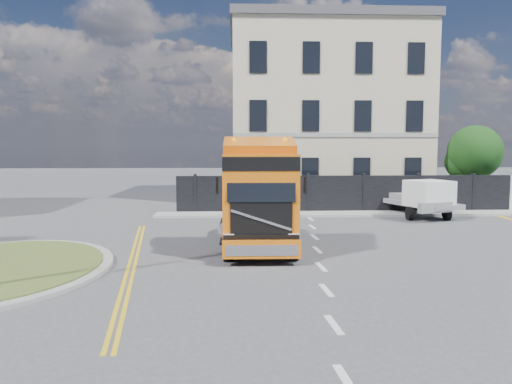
{
  "coord_description": "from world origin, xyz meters",
  "views": [
    {
      "loc": [
        0.08,
        -17.38,
        3.67
      ],
      "look_at": [
        0.92,
        2.09,
        1.8
      ],
      "focal_mm": 35.0,
      "sensor_mm": 36.0,
      "label": 1
    }
  ],
  "objects": [
    {
      "name": "ground",
      "position": [
        0.0,
        0.0,
        0.0
      ],
      "size": [
        120.0,
        120.0,
        0.0
      ],
      "primitive_type": "plane",
      "color": "#424244",
      "rests_on": "ground"
    },
    {
      "name": "hoarding_fence",
      "position": [
        6.55,
        9.0,
        1.0
      ],
      "size": [
        18.8,
        0.25,
        2.0
      ],
      "color": "black",
      "rests_on": "ground"
    },
    {
      "name": "truck",
      "position": [
        0.91,
        -0.53,
        1.7
      ],
      "size": [
        2.45,
        6.35,
        3.79
      ],
      "rotation": [
        0.0,
        0.0,
        -0.01
      ],
      "color": "black",
      "rests_on": "ground"
    },
    {
      "name": "georgian_building",
      "position": [
        6.0,
        16.5,
        5.77
      ],
      "size": [
        12.3,
        10.3,
        12.8
      ],
      "color": "#BAAD94",
      "rests_on": "ground"
    },
    {
      "name": "pavement_far",
      "position": [
        6.0,
        8.1,
        0.06
      ],
      "size": [
        20.0,
        1.6,
        0.12
      ],
      "primitive_type": "cube",
      "color": "gray",
      "rests_on": "ground"
    },
    {
      "name": "tree",
      "position": [
        14.38,
        12.1,
        3.05
      ],
      "size": [
        3.2,
        3.2,
        4.8
      ],
      "color": "#382619",
      "rests_on": "ground"
    },
    {
      "name": "flatbed_pickup",
      "position": [
        9.46,
        6.73,
        1.04
      ],
      "size": [
        3.27,
        5.05,
        1.93
      ],
      "rotation": [
        0.0,
        0.0,
        0.34
      ],
      "color": "slate",
      "rests_on": "ground"
    }
  ]
}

